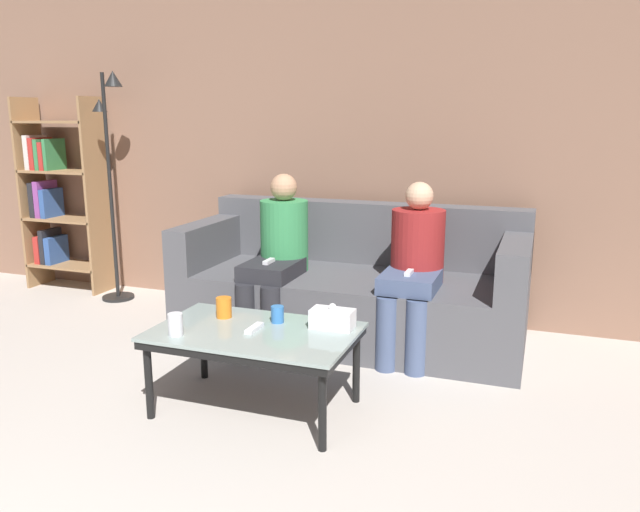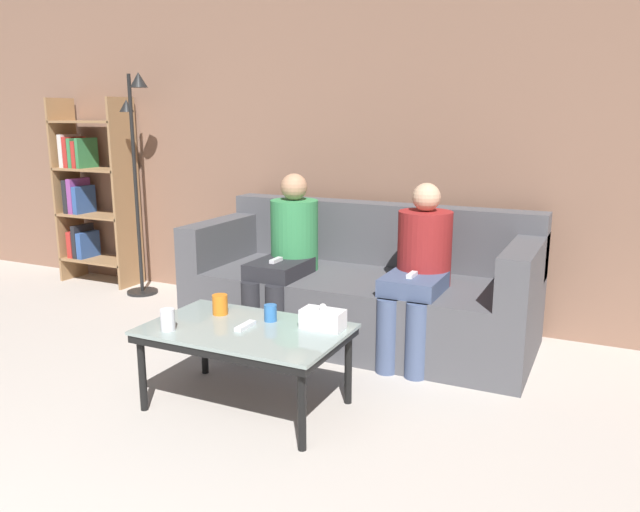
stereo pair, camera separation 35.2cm
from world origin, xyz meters
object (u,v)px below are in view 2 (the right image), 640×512
object	(u,v)px
cup_near_right	(270,313)
cup_far_center	(220,305)
seated_person_left_end	(287,251)
cup_near_left	(168,320)
tissue_box	(323,319)
seated_person_mid_left	(419,266)
game_remote	(245,326)
couch	(362,291)
bookshelf	(89,193)
standing_lamp	(136,161)
coffee_table	(246,335)

from	to	relation	value
cup_near_right	cup_far_center	xyz separation A→B (m)	(-0.31, -0.02, 0.01)
seated_person_left_end	cup_far_center	bearing A→B (deg)	-84.81
cup_near_left	tissue_box	distance (m)	0.79
tissue_box	seated_person_mid_left	bearing A→B (deg)	75.24
game_remote	couch	bearing A→B (deg)	83.89
cup_near_right	seated_person_mid_left	bearing A→B (deg)	59.32
bookshelf	standing_lamp	distance (m)	0.79
cup_near_left	cup_near_right	distance (m)	0.53
game_remote	standing_lamp	size ratio (longest dim) A/B	0.08
standing_lamp	seated_person_left_end	size ratio (longest dim) A/B	1.64
standing_lamp	seated_person_mid_left	distance (m)	2.64
bookshelf	seated_person_left_end	bearing A→B (deg)	-13.16
couch	bookshelf	world-z (taller)	bookshelf
coffee_table	game_remote	bearing A→B (deg)	-90.00
couch	bookshelf	xyz separation A→B (m)	(-2.81, 0.33, 0.50)
coffee_table	seated_person_mid_left	size ratio (longest dim) A/B	0.93
cup_near_right	seated_person_mid_left	world-z (taller)	seated_person_mid_left
seated_person_mid_left	cup_near_right	bearing A→B (deg)	-120.68
standing_lamp	seated_person_mid_left	world-z (taller)	standing_lamp
bookshelf	couch	bearing A→B (deg)	-6.64
coffee_table	seated_person_left_end	bearing A→B (deg)	107.34
cup_far_center	standing_lamp	size ratio (longest dim) A/B	0.06
couch	cup_far_center	bearing A→B (deg)	-108.44
cup_far_center	seated_person_left_end	size ratio (longest dim) A/B	0.10
cup_far_center	game_remote	xyz separation A→B (m)	(0.24, -0.13, -0.05)
coffee_table	cup_far_center	bearing A→B (deg)	151.86
cup_near_left	tissue_box	bearing A→B (deg)	27.71
game_remote	bookshelf	distance (m)	3.13
seated_person_mid_left	coffee_table	bearing A→B (deg)	-119.58
coffee_table	seated_person_left_end	world-z (taller)	seated_person_left_end
cup_near_right	bookshelf	xyz separation A→B (m)	(-2.73, 1.44, 0.34)
tissue_box	seated_person_left_end	world-z (taller)	seated_person_left_end
tissue_box	cup_near_right	bearing A→B (deg)	-177.52
coffee_table	seated_person_left_end	distance (m)	1.12
cup_far_center	game_remote	world-z (taller)	cup_far_center
coffee_table	standing_lamp	world-z (taller)	standing_lamp
bookshelf	cup_near_right	bearing A→B (deg)	-27.86
standing_lamp	cup_near_right	bearing A→B (deg)	-32.79
couch	cup_far_center	size ratio (longest dim) A/B	20.94
couch	cup_near_right	bearing A→B (deg)	-93.76
cup_near_left	seated_person_left_end	bearing A→B (deg)	89.74
game_remote	seated_person_left_end	bearing A→B (deg)	107.34
seated_person_mid_left	game_remote	bearing A→B (deg)	-119.58
bookshelf	seated_person_mid_left	world-z (taller)	bookshelf
cup_near_right	cup_near_left	bearing A→B (deg)	-138.23
game_remote	cup_near_left	bearing A→B (deg)	-148.70
coffee_table	bookshelf	bearing A→B (deg)	149.15
cup_near_right	bookshelf	bearing A→B (deg)	152.14
tissue_box	seated_person_mid_left	world-z (taller)	seated_person_mid_left
coffee_table	cup_near_right	size ratio (longest dim) A/B	11.61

